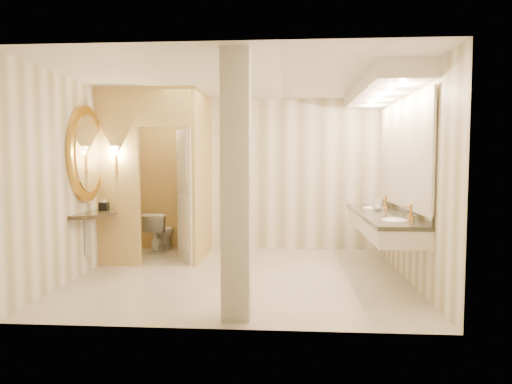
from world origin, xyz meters
TOP-DOWN VIEW (x-y plane):
  - floor at (0.00, 0.00)m, footprint 4.50×4.50m
  - ceiling at (0.00, 0.00)m, footprint 4.50×4.50m
  - wall_back at (0.00, 2.00)m, footprint 4.50×0.02m
  - wall_front at (0.00, -2.00)m, footprint 4.50×0.02m
  - wall_left at (-2.25, 0.00)m, footprint 0.02×4.00m
  - wall_right at (2.25, 0.00)m, footprint 0.02×4.00m
  - toilet_closet at (-1.13, 0.97)m, footprint 1.50×1.55m
  - wall_sconce at (-1.93, 0.43)m, footprint 0.14×0.14m
  - vanity at (1.98, 0.20)m, footprint 0.75×2.83m
  - console_shelf at (-2.21, 0.05)m, footprint 1.04×1.04m
  - pillar at (0.11, -1.68)m, footprint 0.28×0.28m
  - tissue_box at (-2.04, 0.23)m, footprint 0.12×0.12m
  - toilet at (-1.61, 1.62)m, footprint 0.48×0.73m
  - soap_bottle_a at (1.91, 0.54)m, footprint 0.06×0.06m
  - soap_bottle_b at (1.96, 0.52)m, footprint 0.11×0.11m
  - soap_bottle_c at (1.97, 0.54)m, footprint 0.08×0.09m

SIDE VIEW (x-z plane):
  - floor at x=0.00m, z-range 0.00..0.00m
  - toilet at x=-1.61m, z-range 0.00..0.70m
  - soap_bottle_b at x=1.96m, z-range 0.88..0.99m
  - tissue_box at x=-2.04m, z-range 0.88..1.00m
  - soap_bottle_a at x=1.91m, z-range 0.88..1.00m
  - soap_bottle_c at x=1.97m, z-range 0.88..1.09m
  - console_shelf at x=-2.21m, z-range 0.36..2.33m
  - wall_back at x=0.00m, z-range 0.00..2.70m
  - wall_front at x=0.00m, z-range 0.00..2.70m
  - wall_left at x=-2.25m, z-range 0.00..2.70m
  - wall_right at x=2.25m, z-range 0.00..2.70m
  - pillar at x=0.11m, z-range 0.00..2.70m
  - toilet_closet at x=-1.13m, z-range 0.04..2.74m
  - vanity at x=1.98m, z-range 0.58..2.67m
  - wall_sconce at x=-1.93m, z-range 1.52..1.94m
  - ceiling at x=0.00m, z-range 2.70..2.70m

